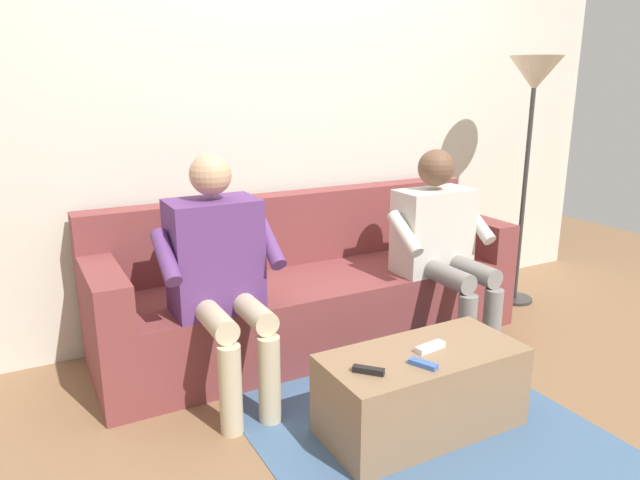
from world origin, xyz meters
name	(u,v)px	position (x,y,z in m)	size (l,w,h in m)	color
ground_plane	(378,394)	(0.00, 0.60, 0.00)	(8.00, 8.00, 0.00)	#846042
back_wall	(277,103)	(0.00, -0.53, 1.34)	(5.10, 0.06, 2.69)	beige
couch	(309,292)	(0.00, -0.12, 0.29)	(2.42, 0.73, 0.83)	brown
coffee_table	(421,391)	(0.00, 0.93, 0.18)	(0.87, 0.41, 0.37)	#8C6B4C
person_left_seated	(441,238)	(-0.64, 0.24, 0.62)	(0.59, 0.59, 1.11)	beige
person_right_seated	(219,266)	(0.64, 0.22, 0.64)	(0.57, 0.59, 1.16)	#5B3370
remote_blue	(423,364)	(0.08, 1.03, 0.38)	(0.12, 0.04, 0.02)	#3860B7
remote_white	(430,347)	(-0.04, 0.93, 0.38)	(0.14, 0.04, 0.03)	white
remote_black	(368,370)	(0.31, 0.98, 0.38)	(0.13, 0.03, 0.02)	black
floor_rug	(402,413)	(0.00, 0.80, 0.00)	(1.39, 1.70, 0.01)	#426084
floor_lamp	(534,91)	(-1.54, 0.00, 1.41)	(0.33, 0.33, 1.62)	#2D2D2D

